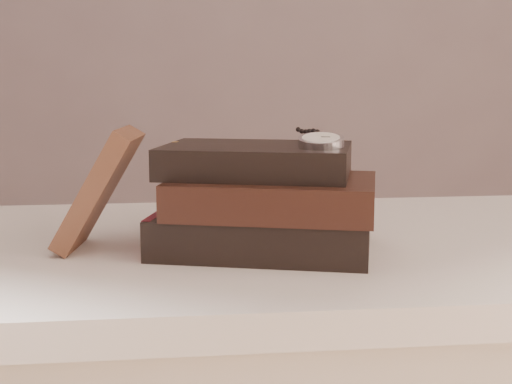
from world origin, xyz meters
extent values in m
cube|color=silver|center=(0.00, 0.35, 0.73)|extent=(1.00, 0.60, 0.04)
cube|color=white|center=(0.00, 0.35, 0.67)|extent=(0.88, 0.49, 0.08)
cube|color=black|center=(-0.05, 0.29, 0.77)|extent=(0.31, 0.25, 0.05)
cube|color=#F9EACB|center=(-0.04, 0.29, 0.77)|extent=(0.29, 0.23, 0.04)
cube|color=gold|center=(-0.16, 0.36, 0.77)|extent=(0.01, 0.01, 0.05)
cube|color=maroon|center=(-0.17, 0.33, 0.77)|extent=(0.06, 0.16, 0.05)
cube|color=black|center=(-0.04, 0.28, 0.82)|extent=(0.29, 0.23, 0.04)
cube|color=#F9EACB|center=(-0.03, 0.28, 0.82)|extent=(0.28, 0.22, 0.03)
cube|color=gold|center=(-0.15, 0.34, 0.82)|extent=(0.01, 0.01, 0.05)
cube|color=black|center=(-0.05, 0.31, 0.86)|extent=(0.27, 0.22, 0.04)
cube|color=#F9EACB|center=(-0.05, 0.31, 0.86)|extent=(0.26, 0.20, 0.03)
cube|color=gold|center=(-0.16, 0.36, 0.86)|extent=(0.01, 0.01, 0.04)
cube|color=#45261A|center=(-0.25, 0.32, 0.83)|extent=(0.12, 0.12, 0.16)
cylinder|color=silver|center=(0.02, 0.26, 0.89)|extent=(0.07, 0.07, 0.02)
cylinder|color=white|center=(0.02, 0.26, 0.90)|extent=(0.06, 0.06, 0.01)
torus|color=silver|center=(0.02, 0.26, 0.90)|extent=(0.06, 0.06, 0.01)
cylinder|color=silver|center=(0.03, 0.29, 0.89)|extent=(0.01, 0.01, 0.01)
cube|color=black|center=(0.02, 0.26, 0.90)|extent=(0.01, 0.02, 0.00)
cube|color=black|center=(0.02, 0.26, 0.90)|extent=(0.01, 0.00, 0.00)
sphere|color=black|center=(0.03, 0.30, 0.90)|extent=(0.01, 0.01, 0.01)
sphere|color=black|center=(0.02, 0.31, 0.90)|extent=(0.01, 0.01, 0.01)
sphere|color=black|center=(0.02, 0.33, 0.90)|extent=(0.01, 0.01, 0.01)
sphere|color=black|center=(0.02, 0.34, 0.90)|extent=(0.01, 0.01, 0.01)
sphere|color=black|center=(0.02, 0.35, 0.90)|extent=(0.01, 0.01, 0.01)
sphere|color=black|center=(0.01, 0.37, 0.89)|extent=(0.01, 0.01, 0.01)
sphere|color=black|center=(0.01, 0.38, 0.90)|extent=(0.01, 0.01, 0.01)
torus|color=silver|center=(-0.14, 0.41, 0.83)|extent=(0.06, 0.03, 0.05)
torus|color=silver|center=(-0.09, 0.39, 0.83)|extent=(0.06, 0.03, 0.05)
cylinder|color=silver|center=(-0.11, 0.40, 0.83)|extent=(0.02, 0.01, 0.00)
cylinder|color=silver|center=(-0.15, 0.47, 0.82)|extent=(0.04, 0.12, 0.03)
cylinder|color=silver|center=(-0.05, 0.44, 0.82)|extent=(0.04, 0.12, 0.03)
camera|label=1|loc=(-0.16, -0.60, 0.97)|focal=50.82mm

